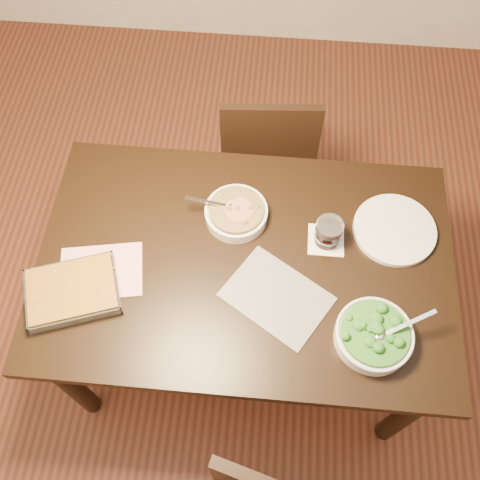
# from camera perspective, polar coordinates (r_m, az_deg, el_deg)

# --- Properties ---
(ground) EXTENTS (4.00, 4.00, 0.00)m
(ground) POSITION_cam_1_polar(r_m,az_deg,el_deg) (2.49, 0.42, -10.06)
(ground) COLOR #472014
(ground) RESTS_ON ground
(room) EXTENTS (4.04, 4.04, 2.72)m
(room) POSITION_cam_1_polar(r_m,az_deg,el_deg) (1.03, 1.08, 22.78)
(room) COLOR beige
(room) RESTS_ON ground
(table) EXTENTS (1.40, 0.90, 0.75)m
(table) POSITION_cam_1_polar(r_m,az_deg,el_deg) (1.88, 0.55, -3.53)
(table) COLOR black
(table) RESTS_ON ground
(magazine_a) EXTENTS (0.30, 0.25, 0.01)m
(magazine_a) POSITION_cam_1_polar(r_m,az_deg,el_deg) (1.84, -14.59, -3.29)
(magazine_a) COLOR #B5334F
(magazine_a) RESTS_ON table
(magazine_b) EXTENTS (0.39, 0.36, 0.01)m
(magazine_b) POSITION_cam_1_polar(r_m,az_deg,el_deg) (1.74, 3.94, -6.06)
(magazine_b) COLOR #232229
(magazine_b) RESTS_ON table
(coaster) EXTENTS (0.12, 0.12, 0.00)m
(coaster) POSITION_cam_1_polar(r_m,az_deg,el_deg) (1.86, 9.15, -0.02)
(coaster) COLOR white
(coaster) RESTS_ON table
(stew_bowl) EXTENTS (0.25, 0.22, 0.09)m
(stew_bowl) POSITION_cam_1_polar(r_m,az_deg,el_deg) (1.86, -0.40, 2.94)
(stew_bowl) COLOR silver
(stew_bowl) RESTS_ON table
(broccoli_bowl) EXTENTS (0.26, 0.24, 0.09)m
(broccoli_bowl) POSITION_cam_1_polar(r_m,az_deg,el_deg) (1.71, 14.09, -9.82)
(broccoli_bowl) COLOR silver
(broccoli_bowl) RESTS_ON table
(baking_dish) EXTENTS (0.35, 0.30, 0.05)m
(baking_dish) POSITION_cam_1_polar(r_m,az_deg,el_deg) (1.80, -17.40, -5.27)
(baking_dish) COLOR silver
(baking_dish) RESTS_ON table
(wine_tumbler) EXTENTS (0.09, 0.09, 0.10)m
(wine_tumbler) POSITION_cam_1_polar(r_m,az_deg,el_deg) (1.81, 9.39, 0.83)
(wine_tumbler) COLOR black
(wine_tumbler) RESTS_ON coaster
(dinner_plate) EXTENTS (0.28, 0.28, 0.02)m
(dinner_plate) POSITION_cam_1_polar(r_m,az_deg,el_deg) (1.92, 16.15, 1.07)
(dinner_plate) COLOR silver
(dinner_plate) RESTS_ON table
(chair_far) EXTENTS (0.43, 0.43, 0.85)m
(chair_far) POSITION_cam_1_polar(r_m,az_deg,el_deg) (2.41, 2.97, 9.71)
(chair_far) COLOR black
(chair_far) RESTS_ON ground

